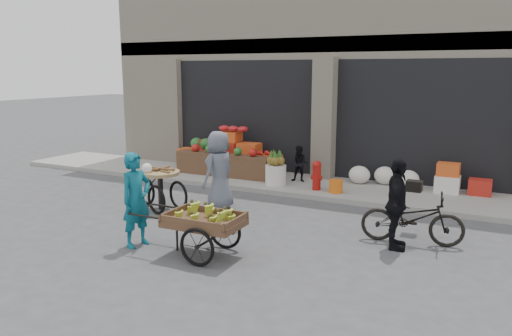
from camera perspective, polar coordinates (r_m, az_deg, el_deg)
The scene contains 15 objects.
ground at distance 9.15m, azimuth -2.99°, elevation -7.68°, with size 80.00×80.00×0.00m, color #424244.
sidewalk at distance 12.71m, azimuth 6.28°, elevation -2.06°, with size 18.00×2.20×0.12m, color gray.
building at distance 16.13m, azimuth 11.64°, elevation 12.42°, with size 14.00×6.45×7.00m.
fruit_display at distance 13.88m, azimuth -2.87°, elevation 1.69°, with size 3.10×1.12×1.24m.
pineapple_bin at distance 12.47m, azimuth 2.27°, elevation -0.79°, with size 0.52×0.52×0.50m, color silver.
fire_hydrant at distance 11.99m, azimuth 6.95°, elevation -0.71°, with size 0.22×0.22×0.71m.
orange_bucket at distance 11.84m, azimuth 9.12°, elevation -2.08°, with size 0.32×0.32×0.30m, color orange.
right_bay_goods at distance 12.57m, azimuth 18.52°, elevation -1.10°, with size 3.35×0.60×0.70m.
seated_person at distance 12.82m, azimuth 5.03°, elevation 0.47°, with size 0.45×0.35×0.93m, color black.
banana_cart at distance 8.05m, azimuth -6.24°, elevation -5.71°, with size 2.07×0.92×0.86m.
vendor_woman at distance 8.64m, azimuth -13.53°, elevation -3.54°, with size 0.59×0.39×1.61m, color #0E5B6E.
tricycle_cart at distance 10.84m, azimuth -10.90°, elevation -1.76°, with size 1.46×1.06×0.95m.
vendor_grey at distance 10.60m, azimuth -4.26°, elevation -0.32°, with size 0.83×0.54×1.70m, color slate.
bicycle at distance 9.01m, azimuth 17.42°, elevation -5.49°, with size 0.60×1.72×0.90m, color black.
cyclist at distance 8.58m, azimuth 15.76°, elevation -4.02°, with size 0.90×0.37×1.54m, color black.
Camera 1 is at (4.35, -7.49, 2.95)m, focal length 35.00 mm.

